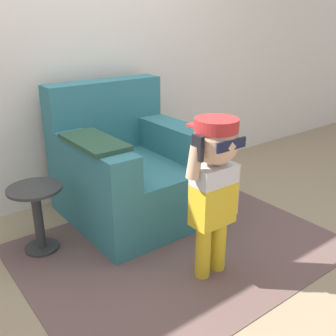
% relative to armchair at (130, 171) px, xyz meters
% --- Properties ---
extents(ground_plane, '(10.00, 10.00, 0.00)m').
position_rel_armchair_xyz_m(ground_plane, '(-0.13, -0.13, -0.35)').
color(ground_plane, '#998466').
extents(wall_back, '(10.00, 0.05, 2.60)m').
position_rel_armchair_xyz_m(wall_back, '(-0.13, 0.56, 0.95)').
color(wall_back, silver).
rests_on(wall_back, ground_plane).
extents(armchair, '(0.95, 0.99, 0.97)m').
position_rel_armchair_xyz_m(armchair, '(0.00, 0.00, 0.00)').
color(armchair, teal).
rests_on(armchair, ground_plane).
extents(person_child, '(0.38, 0.29, 0.94)m').
position_rel_armchair_xyz_m(person_child, '(-0.04, -0.93, 0.28)').
color(person_child, gold).
rests_on(person_child, ground_plane).
extents(side_table, '(0.33, 0.33, 0.44)m').
position_rel_armchair_xyz_m(side_table, '(-0.75, -0.08, -0.08)').
color(side_table, '#333333').
rests_on(side_table, ground_plane).
extents(rug, '(1.96, 1.50, 0.01)m').
position_rel_armchair_xyz_m(rug, '(-0.02, -0.62, -0.34)').
color(rug, brown).
rests_on(rug, ground_plane).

